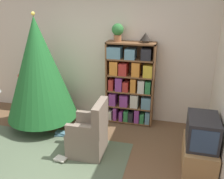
# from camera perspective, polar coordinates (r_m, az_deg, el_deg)

# --- Properties ---
(ground_plane) EXTENTS (14.00, 14.00, 0.00)m
(ground_plane) POSITION_cam_1_polar(r_m,az_deg,el_deg) (3.84, -11.23, -19.27)
(ground_plane) COLOR brown
(wall_back) EXTENTS (8.00, 0.10, 2.60)m
(wall_back) POSITION_cam_1_polar(r_m,az_deg,el_deg) (5.12, -1.81, 7.78)
(wall_back) COLOR beige
(wall_back) RESTS_ON ground_plane
(area_rug) EXTENTS (2.78, 1.60, 0.01)m
(area_rug) POSITION_cam_1_polar(r_m,az_deg,el_deg) (4.28, -16.48, -14.98)
(area_rug) COLOR #56664C
(area_rug) RESTS_ON ground_plane
(bookshelf) EXTENTS (0.93, 0.32, 1.64)m
(bookshelf) POSITION_cam_1_polar(r_m,az_deg,el_deg) (4.90, 4.19, 1.15)
(bookshelf) COLOR brown
(bookshelf) RESTS_ON ground_plane
(tv_stand) EXTENTS (0.46, 0.77, 0.41)m
(tv_stand) POSITION_cam_1_polar(r_m,az_deg,el_deg) (4.06, 19.24, -14.09)
(tv_stand) COLOR tan
(tv_stand) RESTS_ON ground_plane
(television) EXTENTS (0.43, 0.60, 0.43)m
(television) POSITION_cam_1_polar(r_m,az_deg,el_deg) (3.84, 19.98, -8.91)
(television) COLOR #28282D
(television) RESTS_ON tv_stand
(game_remote) EXTENTS (0.04, 0.12, 0.02)m
(game_remote) POSITION_cam_1_polar(r_m,az_deg,el_deg) (3.73, 17.69, -13.20)
(game_remote) COLOR white
(game_remote) RESTS_ON tv_stand
(christmas_tree) EXTENTS (1.34, 1.34, 2.19)m
(christmas_tree) POSITION_cam_1_polar(r_m,az_deg,el_deg) (4.83, -16.38, 4.53)
(christmas_tree) COLOR #4C3323
(christmas_tree) RESTS_ON ground_plane
(armchair) EXTENTS (0.59, 0.58, 0.92)m
(armchair) POSITION_cam_1_polar(r_m,az_deg,el_deg) (4.12, -5.18, -10.40)
(armchair) COLOR #7A6B5B
(armchair) RESTS_ON ground_plane
(potted_plant) EXTENTS (0.22, 0.22, 0.33)m
(potted_plant) POSITION_cam_1_polar(r_m,az_deg,el_deg) (4.73, 1.31, 13.21)
(potted_plant) COLOR #935B38
(potted_plant) RESTS_ON bookshelf
(table_lamp) EXTENTS (0.20, 0.20, 0.18)m
(table_lamp) POSITION_cam_1_polar(r_m,az_deg,el_deg) (4.65, 7.69, 11.81)
(table_lamp) COLOR #473828
(table_lamp) RESTS_ON bookshelf
(book_pile_near_tree) EXTENTS (0.23, 0.18, 0.06)m
(book_pile_near_tree) POSITION_cam_1_polar(r_m,az_deg,el_deg) (4.82, -11.53, -9.84)
(book_pile_near_tree) COLOR #5B899E
(book_pile_near_tree) RESTS_ON ground_plane
(book_pile_by_chair) EXTENTS (0.21, 0.17, 0.05)m
(book_pile_by_chair) POSITION_cam_1_polar(r_m,az_deg,el_deg) (4.16, -11.68, -15.29)
(book_pile_by_chair) COLOR beige
(book_pile_by_chair) RESTS_ON ground_plane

